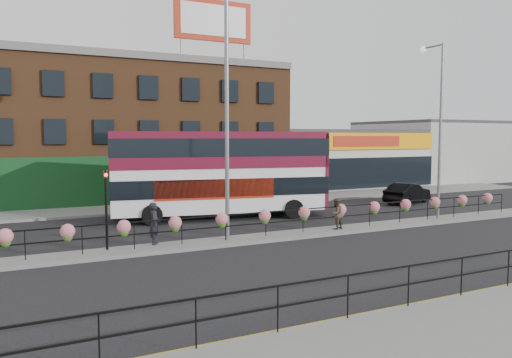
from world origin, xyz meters
name	(u,v)px	position (x,y,z in m)	size (l,w,h in m)	color
ground	(285,237)	(0.00, 0.00, 0.00)	(120.00, 120.00, 0.00)	black
north_pavement	(197,204)	(0.00, 12.00, 0.07)	(60.00, 4.00, 0.15)	slate
median	(285,236)	(0.00, 0.00, 0.07)	(60.00, 1.60, 0.15)	slate
yellow_line_inner	(450,296)	(0.00, -9.70, 0.01)	(60.00, 0.10, 0.01)	gold
yellow_line_outer	(455,298)	(0.00, -9.88, 0.01)	(60.00, 0.10, 0.01)	gold
brick_building	(113,131)	(-4.00, 19.96, 5.13)	(25.00, 12.21, 10.30)	brown
supermarket	(326,158)	(16.00, 19.90, 2.65)	(15.00, 12.25, 5.30)	silver
warehouse_east	(437,151)	(30.75, 20.00, 3.15)	(14.50, 12.00, 6.30)	#ACABA7
billboard	(213,21)	(2.50, 14.99, 13.18)	(6.00, 0.29, 4.40)	#B52610
median_railing	(285,215)	(0.00, 0.00, 1.05)	(30.04, 0.56, 1.23)	black
south_railing	(409,276)	(-2.00, -10.10, 0.96)	(20.04, 0.05, 1.12)	black
double_decker_bus	(221,165)	(-0.51, 6.45, 3.05)	(12.58, 5.06, 4.96)	white
car	(407,193)	(13.66, 6.46, 0.72)	(4.61, 2.93, 1.44)	black
pedestrian_a	(155,223)	(-6.01, 0.55, 1.04)	(0.63, 0.76, 1.77)	black
pedestrian_b	(336,214)	(2.87, -0.04, 0.91)	(0.89, 0.79, 1.53)	#48392D
lamp_column_west	(224,84)	(-2.86, 0.41, 6.98)	(0.41, 2.02, 11.53)	slate
lamp_column_east	(437,115)	(9.87, 0.34, 5.86)	(0.35, 1.69, 9.64)	slate
traffic_light_median	(106,192)	(-8.00, 0.39, 2.47)	(0.15, 0.28, 3.65)	black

